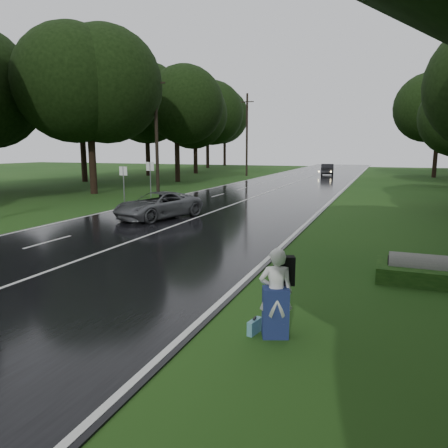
# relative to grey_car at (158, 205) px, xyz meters

# --- Properties ---
(ground) EXTENTS (160.00, 160.00, 0.00)m
(ground) POSITION_rel_grey_car_xyz_m (1.84, -8.64, -0.73)
(ground) COLOR #1F4313
(ground) RESTS_ON ground
(road) EXTENTS (12.00, 140.00, 0.04)m
(road) POSITION_rel_grey_car_xyz_m (1.84, 11.36, -0.71)
(road) COLOR black
(road) RESTS_ON ground
(lane_center) EXTENTS (0.12, 140.00, 0.01)m
(lane_center) POSITION_rel_grey_car_xyz_m (1.84, 11.36, -0.68)
(lane_center) COLOR silver
(lane_center) RESTS_ON road
(grey_car) EXTENTS (3.77, 5.43, 1.38)m
(grey_car) POSITION_rel_grey_car_xyz_m (0.00, 0.00, 0.00)
(grey_car) COLOR #535558
(grey_car) RESTS_ON road
(far_car) EXTENTS (2.25, 4.93, 1.57)m
(far_car) POSITION_rel_grey_car_xyz_m (3.50, 40.38, 0.09)
(far_car) COLOR black
(far_car) RESTS_ON road
(hitchhiker) EXTENTS (0.77, 0.74, 1.81)m
(hitchhiker) POSITION_rel_grey_car_xyz_m (9.33, -11.59, 0.11)
(hitchhiker) COLOR silver
(hitchhiker) RESTS_ON ground
(suitcase) EXTENTS (0.21, 0.43, 0.29)m
(suitcase) POSITION_rel_grey_car_xyz_m (8.90, -11.61, -0.58)
(suitcase) COLOR teal
(suitcase) RESTS_ON ground
(culvert) EXTENTS (1.56, 0.78, 0.78)m
(culvert) POSITION_rel_grey_car_xyz_m (12.19, -6.65, -0.73)
(culvert) COLOR slate
(culvert) RESTS_ON ground
(utility_pole_mid) EXTENTS (1.80, 0.28, 9.85)m
(utility_pole_mid) POSITION_rel_grey_car_xyz_m (-6.66, 11.55, -0.73)
(utility_pole_mid) COLOR black
(utility_pole_mid) RESTS_ON ground
(utility_pole_far) EXTENTS (1.80, 0.28, 10.86)m
(utility_pole_far) POSITION_rel_grey_car_xyz_m (-6.66, 35.50, -0.73)
(utility_pole_far) COLOR black
(utility_pole_far) RESTS_ON ground
(road_sign_a) EXTENTS (0.60, 0.10, 2.49)m
(road_sign_a) POSITION_rel_grey_car_xyz_m (-5.36, 4.75, -0.73)
(road_sign_a) COLOR white
(road_sign_a) RESTS_ON ground
(road_sign_b) EXTENTS (0.65, 0.10, 2.69)m
(road_sign_b) POSITION_rel_grey_car_xyz_m (-5.36, 8.22, -0.73)
(road_sign_b) COLOR white
(road_sign_b) RESTS_ON ground
(tree_left_d) EXTENTS (10.04, 10.04, 15.68)m
(tree_left_d) POSITION_rel_grey_car_xyz_m (-11.34, 9.18, -0.73)
(tree_left_d) COLOR black
(tree_left_d) RESTS_ON ground
(tree_left_e) EXTENTS (9.91, 9.91, 15.49)m
(tree_left_e) POSITION_rel_grey_car_xyz_m (-10.80, 23.14, -0.73)
(tree_left_e) COLOR black
(tree_left_e) RESTS_ON ground
(tree_left_f) EXTENTS (9.42, 9.42, 14.73)m
(tree_left_f) POSITION_rel_grey_car_xyz_m (-15.61, 38.31, -0.73)
(tree_left_f) COLOR black
(tree_left_f) RESTS_ON ground
(tree_right_f) EXTENTS (10.54, 10.54, 16.47)m
(tree_right_f) POSITION_rel_grey_car_xyz_m (16.90, 41.15, -0.73)
(tree_right_f) COLOR black
(tree_right_f) RESTS_ON ground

